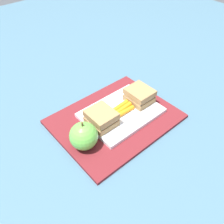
{
  "coord_description": "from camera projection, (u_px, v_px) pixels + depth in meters",
  "views": [
    {
      "loc": [
        0.35,
        0.39,
        0.52
      ],
      "look_at": [
        0.01,
        0.0,
        0.04
      ],
      "focal_mm": 38.27,
      "sensor_mm": 36.0,
      "label": 1
    }
  ],
  "objects": [
    {
      "name": "food_tray",
      "position": [
        121.0,
        113.0,
        0.74
      ],
      "size": [
        0.23,
        0.17,
        0.01
      ],
      "primitive_type": "cube",
      "color": "white",
      "rests_on": "lunchbag_mat"
    },
    {
      "name": "ground_plane",
      "position": [
        115.0,
        120.0,
        0.74
      ],
      "size": [
        2.4,
        2.4,
        0.0
      ],
      "primitive_type": "plane",
      "color": "#42667A"
    },
    {
      "name": "lunchbag_mat",
      "position": [
        115.0,
        119.0,
        0.73
      ],
      "size": [
        0.36,
        0.28,
        0.01
      ],
      "primitive_type": "cube",
      "color": "maroon",
      "rests_on": "ground_plane"
    },
    {
      "name": "sandwich_half_left",
      "position": [
        139.0,
        95.0,
        0.76
      ],
      "size": [
        0.07,
        0.08,
        0.04
      ],
      "color": "#9E7A4C",
      "rests_on": "food_tray"
    },
    {
      "name": "apple",
      "position": [
        84.0,
        136.0,
        0.63
      ],
      "size": [
        0.08,
        0.08,
        0.09
      ],
      "color": "#66B742",
      "rests_on": "lunchbag_mat"
    },
    {
      "name": "carrot_sticks_bundle",
      "position": [
        121.0,
        109.0,
        0.73
      ],
      "size": [
        0.08,
        0.04,
        0.02
      ],
      "color": "orange",
      "rests_on": "food_tray"
    },
    {
      "name": "sandwich_half_right",
      "position": [
        101.0,
        118.0,
        0.68
      ],
      "size": [
        0.07,
        0.08,
        0.04
      ],
      "color": "#9E7A4C",
      "rests_on": "food_tray"
    }
  ]
}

